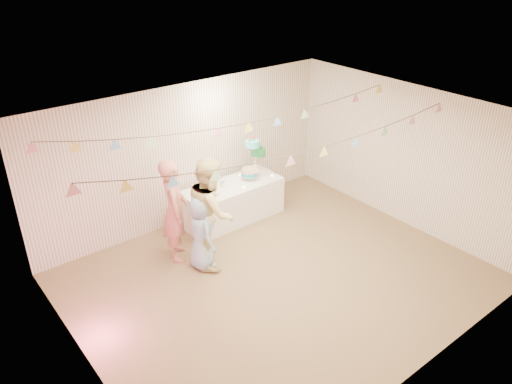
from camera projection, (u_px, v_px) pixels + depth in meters
floor at (278, 278)px, 7.86m from camera, size 6.00×6.00×0.00m
ceiling at (282, 121)px, 6.67m from camera, size 6.00×6.00×0.00m
back_wall at (189, 154)px, 9.01m from camera, size 6.00×6.00×0.00m
front_wall at (427, 292)px, 5.53m from camera, size 6.00×6.00×0.00m
left_wall at (78, 287)px, 5.61m from camera, size 5.00×5.00×0.00m
right_wall at (406, 156)px, 8.93m from camera, size 5.00×5.00×0.00m
table at (232, 202)px, 9.37m from camera, size 1.91×0.77×0.72m
cake_stand at (254, 156)px, 9.36m from camera, size 0.69×0.41×0.77m
cake_bottom at (249, 173)px, 9.37m from camera, size 0.31×0.31×0.15m
cake_middle at (258, 153)px, 9.53m from camera, size 0.27×0.27×0.22m
cake_top_tier at (252, 145)px, 9.19m from camera, size 0.25×0.25×0.19m
platter at (211, 191)px, 8.88m from camera, size 0.31×0.31×0.02m
posy at (222, 181)px, 9.09m from camera, size 0.14×0.14×0.15m
person_adult_a at (175, 210)px, 8.02m from camera, size 0.67×0.77×1.77m
person_adult_b at (211, 211)px, 7.92m from camera, size 1.05×1.12×1.83m
person_child at (201, 232)px, 7.89m from camera, size 0.50×0.68×1.27m
bunting_back at (233, 118)px, 7.55m from camera, size 5.60×1.10×0.40m
bunting_front at (291, 145)px, 6.66m from camera, size 5.60×0.90×0.36m
tealight_0 at (200, 200)px, 8.65m from camera, size 0.04×0.04×0.03m
tealight_1 at (211, 186)px, 9.13m from camera, size 0.04×0.04×0.03m
tealight_2 at (244, 187)px, 9.10m from camera, size 0.04×0.04×0.03m
tealight_3 at (240, 175)px, 9.55m from camera, size 0.04×0.04×0.03m
tealight_4 at (272, 175)px, 9.53m from camera, size 0.04×0.04×0.03m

